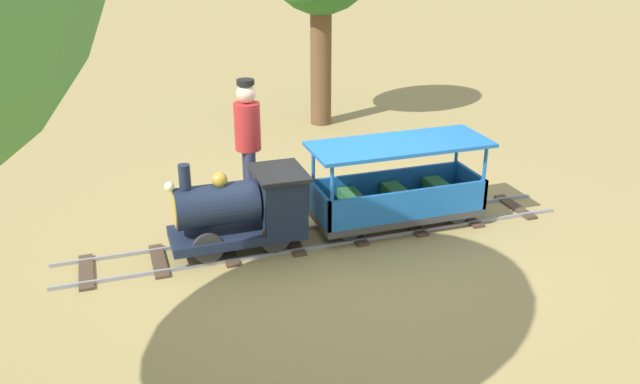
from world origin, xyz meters
TOP-DOWN VIEW (x-y plane):
  - ground_plane at (0.00, 0.00)m, footprint 60.00×60.00m
  - track at (0.00, 0.29)m, footprint 0.72×5.70m
  - locomotive at (0.00, 1.15)m, footprint 0.68×1.45m
  - passenger_car at (0.00, -0.61)m, footprint 0.78×2.00m
  - conductor_person at (0.92, 0.88)m, footprint 0.30×0.30m

SIDE VIEW (x-z plane):
  - ground_plane at x=0.00m, z-range 0.00..0.00m
  - track at x=0.00m, z-range 0.00..0.04m
  - passenger_car at x=0.00m, z-range -0.06..0.91m
  - locomotive at x=0.00m, z-range -0.01..0.98m
  - conductor_person at x=0.92m, z-range 0.15..1.77m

